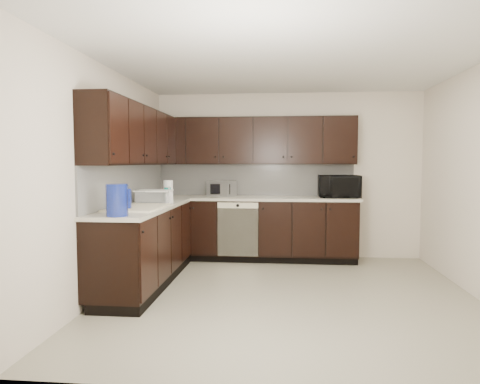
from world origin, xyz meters
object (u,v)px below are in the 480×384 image
object	(u,v)px
microwave	(339,186)
storage_bin	(154,197)
sink	(137,214)
toaster_oven	(222,189)
blue_pitcher	(117,200)

from	to	relation	value
microwave	storage_bin	size ratio (longest dim) A/B	1.43
sink	toaster_oven	distance (m)	1.92
toaster_oven	storage_bin	xyz separation A→B (m)	(-0.69, -1.18, -0.04)
toaster_oven	blue_pitcher	bearing A→B (deg)	-81.71
microwave	blue_pitcher	size ratio (longest dim) A/B	1.89
microwave	toaster_oven	distance (m)	1.73
blue_pitcher	toaster_oven	bearing A→B (deg)	56.47
toaster_oven	storage_bin	bearing A→B (deg)	-96.98
microwave	blue_pitcher	distance (m)	3.40
sink	blue_pitcher	size ratio (longest dim) A/B	2.67
sink	microwave	xyz separation A→B (m)	(2.43, 1.73, 0.22)
microwave	sink	bearing A→B (deg)	-145.74
blue_pitcher	storage_bin	bearing A→B (deg)	72.81
storage_bin	blue_pitcher	xyz separation A→B (m)	(0.03, -1.28, 0.07)
microwave	storage_bin	world-z (taller)	microwave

